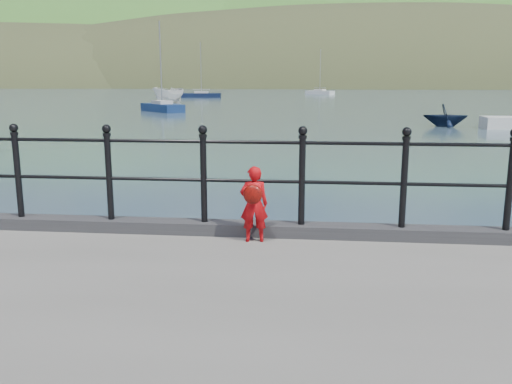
# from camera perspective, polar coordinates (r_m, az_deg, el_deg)

# --- Properties ---
(ground) EXTENTS (600.00, 600.00, 0.00)m
(ground) POSITION_cam_1_polar(r_m,az_deg,el_deg) (7.21, -0.23, -11.81)
(ground) COLOR #2D4251
(ground) RESTS_ON ground
(kerb) EXTENTS (60.00, 0.30, 0.15)m
(kerb) POSITION_cam_1_polar(r_m,az_deg,el_deg) (6.71, -0.38, -3.88)
(kerb) COLOR #28282B
(kerb) RESTS_ON quay
(railing) EXTENTS (18.11, 0.11, 1.20)m
(railing) POSITION_cam_1_polar(r_m,az_deg,el_deg) (6.54, -0.39, 2.45)
(railing) COLOR black
(railing) RESTS_ON kerb
(far_shore) EXTENTS (830.00, 200.00, 156.00)m
(far_shore) POSITION_cam_1_polar(r_m,az_deg,el_deg) (250.14, 14.75, 5.58)
(far_shore) COLOR #333A21
(far_shore) RESTS_ON ground
(child) EXTENTS (0.36, 0.32, 0.90)m
(child) POSITION_cam_1_polar(r_m,az_deg,el_deg) (6.33, -0.22, -1.20)
(child) COLOR red
(child) RESTS_ON quay
(launch_white) EXTENTS (3.99, 5.37, 1.95)m
(launch_white) POSITION_cam_1_polar(r_m,az_deg,el_deg) (67.26, -9.17, 10.04)
(launch_white) COLOR white
(launch_white) RESTS_ON ground
(launch_navy) EXTENTS (2.77, 2.44, 1.37)m
(launch_navy) POSITION_cam_1_polar(r_m,az_deg,el_deg) (35.67, 19.31, 7.62)
(launch_navy) COLOR black
(launch_navy) RESTS_ON ground
(sailboat_left) EXTENTS (6.27, 2.44, 8.70)m
(sailboat_left) POSITION_cam_1_polar(r_m,az_deg,el_deg) (87.13, -5.76, 10.08)
(sailboat_left) COLOR black
(sailboat_left) RESTS_ON ground
(sailboat_deep) EXTENTS (5.64, 4.82, 8.56)m
(sailboat_deep) POSITION_cam_1_polar(r_m,az_deg,el_deg) (105.41, 6.72, 10.35)
(sailboat_deep) COLOR white
(sailboat_deep) RESTS_ON ground
(sailboat_port) EXTENTS (4.97, 5.30, 8.07)m
(sailboat_port) POSITION_cam_1_polar(r_m,az_deg,el_deg) (50.07, -9.85, 8.72)
(sailboat_port) COLOR navy
(sailboat_port) RESTS_ON ground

